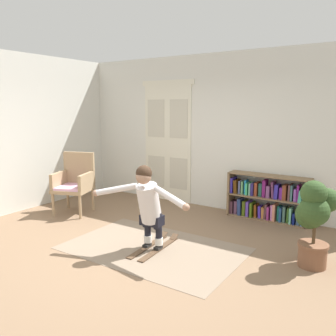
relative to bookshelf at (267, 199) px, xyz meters
name	(u,v)px	position (x,y,z in m)	size (l,w,h in m)	color
ground_plane	(131,253)	(-1.07, -2.39, -0.36)	(7.20, 7.20, 0.00)	brown
back_wall	(217,133)	(-1.07, 0.21, 1.09)	(6.00, 0.10, 2.90)	silver
side_wall_left	(16,133)	(-4.07, -1.99, 1.09)	(0.10, 6.00, 2.90)	silver
double_door	(168,141)	(-2.15, 0.15, 0.87)	(1.22, 0.05, 2.45)	silver
rug	(153,248)	(-0.89, -2.11, -0.35)	(2.40, 1.54, 0.01)	#816E5B
bookshelf	(267,199)	(0.00, 0.00, 0.00)	(1.39, 0.30, 0.78)	brown
wicker_chair	(75,181)	(-3.08, -1.53, 0.23)	(0.77, 0.77, 1.10)	tan
potted_plant	(314,216)	(1.04, -1.49, 0.29)	(0.50, 0.49, 1.09)	brown
skis_pair	(155,246)	(-0.90, -2.08, -0.33)	(0.33, 0.96, 0.07)	brown
person_skier	(148,202)	(-0.89, -2.23, 0.34)	(1.45, 0.57, 1.13)	white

